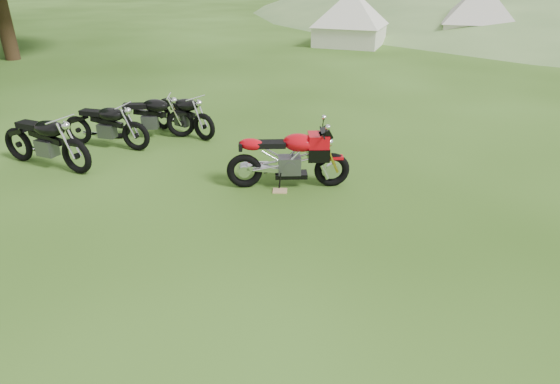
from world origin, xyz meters
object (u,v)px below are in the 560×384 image
(vintage_moto_b, at_px, (44,140))
(sport_motorcycle, at_px, (288,154))
(plywood_board, at_px, (280,191))
(tent_left, at_px, (351,17))
(vintage_moto_c, at_px, (181,113))
(tent_mid, at_px, (479,13))
(vintage_moto_a, at_px, (105,124))
(vintage_moto_d, at_px, (148,116))

(vintage_moto_b, bearing_deg, sport_motorcycle, 13.42)
(plywood_board, relative_size, tent_left, 0.08)
(vintage_moto_b, height_order, tent_left, tent_left)
(plywood_board, bearing_deg, vintage_moto_c, 141.18)
(vintage_moto_c, height_order, tent_mid, tent_mid)
(sport_motorcycle, height_order, vintage_moto_a, sport_motorcycle)
(sport_motorcycle, relative_size, vintage_moto_c, 1.07)
(vintage_moto_d, height_order, tent_left, tent_left)
(vintage_moto_a, bearing_deg, vintage_moto_c, 45.91)
(vintage_moto_a, xyz_separation_m, vintage_moto_d, (0.56, 0.77, -0.00))
(sport_motorcycle, relative_size, plywood_board, 8.19)
(vintage_moto_a, relative_size, vintage_moto_d, 1.00)
(vintage_moto_d, height_order, tent_mid, tent_mid)
(plywood_board, bearing_deg, tent_mid, 75.08)
(vintage_moto_c, height_order, vintage_moto_d, vintage_moto_d)
(vintage_moto_a, xyz_separation_m, vintage_moto_b, (-0.46, -1.22, 0.04))
(tent_mid, bearing_deg, tent_left, -155.04)
(vintage_moto_c, relative_size, tent_mid, 0.60)
(vintage_moto_a, distance_m, vintage_moto_d, 0.95)
(sport_motorcycle, distance_m, tent_left, 16.05)
(tent_left, bearing_deg, plywood_board, -81.09)
(vintage_moto_c, relative_size, tent_left, 0.64)
(vintage_moto_b, bearing_deg, tent_mid, 72.82)
(vintage_moto_d, bearing_deg, plywood_board, -47.80)
(plywood_board, height_order, tent_mid, tent_mid)
(sport_motorcycle, bearing_deg, tent_mid, 58.50)
(plywood_board, distance_m, tent_left, 16.32)
(vintage_moto_a, height_order, vintage_moto_c, vintage_moto_a)
(vintage_moto_b, bearing_deg, plywood_board, 10.51)
(vintage_moto_d, bearing_deg, vintage_moto_a, -144.92)
(tent_mid, bearing_deg, vintage_moto_a, -114.87)
(vintage_moto_a, relative_size, tent_mid, 0.61)
(sport_motorcycle, distance_m, vintage_moto_b, 4.57)
(vintage_moto_b, relative_size, vintage_moto_c, 1.11)
(vintage_moto_a, bearing_deg, sport_motorcycle, -11.53)
(vintage_moto_b, relative_size, tent_mid, 0.66)
(sport_motorcycle, distance_m, plywood_board, 0.64)
(sport_motorcycle, relative_size, tent_mid, 0.63)
(vintage_moto_a, distance_m, tent_left, 15.45)
(sport_motorcycle, bearing_deg, vintage_moto_a, 150.85)
(vintage_moto_c, bearing_deg, tent_mid, 85.15)
(vintage_moto_c, relative_size, vintage_moto_d, 0.98)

